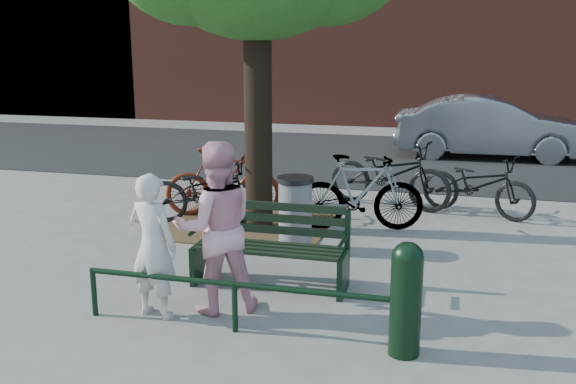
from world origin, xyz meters
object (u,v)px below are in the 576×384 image
(bicycle_c, at_px, (389,174))
(litter_bin, at_px, (295,213))
(bollard, at_px, (406,295))
(park_bench, at_px, (272,244))
(person_left, at_px, (153,246))
(parked_car, at_px, (491,127))
(person_right, at_px, (216,228))

(bicycle_c, bearing_deg, litter_bin, 175.67)
(bollard, relative_size, litter_bin, 1.05)
(park_bench, bearing_deg, person_left, -128.56)
(litter_bin, bearing_deg, park_bench, -88.24)
(person_left, xyz_separation_m, bollard, (2.50, -0.20, -0.18))
(park_bench, height_order, bollard, bollard)
(litter_bin, height_order, bicycle_c, bicycle_c)
(park_bench, height_order, litter_bin, litter_bin)
(litter_bin, height_order, parked_car, parked_car)
(bicycle_c, distance_m, parked_car, 5.52)
(person_right, bearing_deg, litter_bin, -127.91)
(person_left, distance_m, litter_bin, 2.56)
(person_left, bearing_deg, park_bench, -117.31)
(park_bench, bearing_deg, bollard, -39.72)
(parked_car, bearing_deg, bollard, 172.95)
(parked_car, bearing_deg, bicycle_c, 159.93)
(park_bench, relative_size, parked_car, 0.40)
(bicycle_c, xyz_separation_m, parked_car, (1.83, 5.20, 0.17))
(person_right, bearing_deg, bicycle_c, -134.81)
(bollard, height_order, bicycle_c, bicycle_c)
(park_bench, xyz_separation_m, bollard, (1.60, -1.33, 0.08))
(bollard, bearing_deg, parked_car, 83.60)
(person_left, distance_m, bicycle_c, 5.32)
(person_right, bearing_deg, parked_car, -137.03)
(person_left, xyz_separation_m, person_right, (0.55, 0.30, 0.14))
(litter_bin, bearing_deg, bicycle_c, 69.48)
(park_bench, bearing_deg, parked_car, 73.03)
(park_bench, bearing_deg, bicycle_c, 76.43)
(park_bench, height_order, parked_car, parked_car)
(parked_car, bearing_deg, park_bench, 162.38)
(person_right, bearing_deg, person_left, -0.93)
(litter_bin, xyz_separation_m, parked_car, (2.80, 7.79, 0.22))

